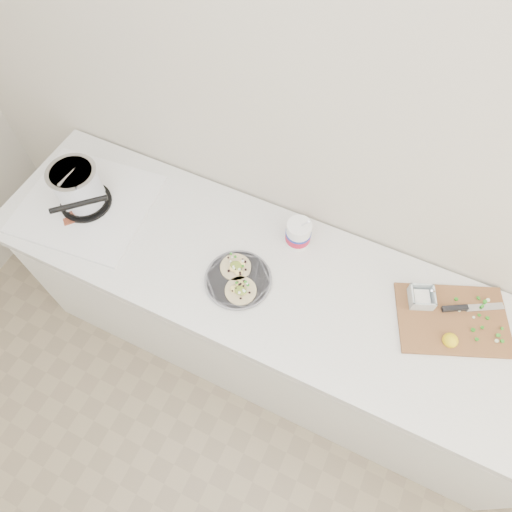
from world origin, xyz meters
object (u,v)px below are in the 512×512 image
at_px(tub, 299,233).
at_px(stove, 81,193).
at_px(cutboard, 452,316).
at_px(taco_plate, 238,279).
at_px(bacon_plate, 84,218).

bearing_deg(tub, stove, -166.51).
bearing_deg(tub, cutboard, -5.65).
relative_size(taco_plate, tub, 1.15).
height_order(stove, taco_plate, stove).
height_order(taco_plate, tub, tub).
bearing_deg(tub, taco_plate, -117.92).
bearing_deg(cutboard, taco_plate, 172.12).
distance_m(cutboard, bacon_plate, 1.53).
xyz_separation_m(taco_plate, tub, (0.14, 0.27, 0.05)).
xyz_separation_m(tub, cutboard, (0.65, -0.06, -0.05)).
bearing_deg(taco_plate, tub, 62.08).
bearing_deg(bacon_plate, stove, 115.10).
xyz_separation_m(taco_plate, bacon_plate, (-0.73, -0.02, -0.01)).
distance_m(stove, taco_plate, 0.76).
bearing_deg(bacon_plate, taco_plate, 1.23).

